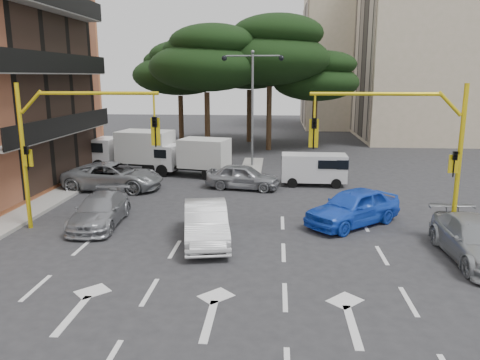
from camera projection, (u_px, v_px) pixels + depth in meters
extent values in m
plane|color=#28282B|center=(229.00, 251.00, 17.10)|extent=(120.00, 120.00, 0.00)
cube|color=gray|center=(252.00, 166.00, 32.65)|extent=(1.40, 6.00, 0.15)
cube|color=black|center=(45.00, 81.00, 24.37)|extent=(0.12, 14.72, 11.20)
cube|color=#C2B491|center=(470.00, 46.00, 44.73)|extent=(20.00, 12.00, 18.00)
cube|color=black|center=(363.00, 52.00, 45.61)|extent=(0.12, 11.04, 16.20)
cube|color=#C2B491|center=(371.00, 61.00, 57.16)|extent=(16.00, 12.00, 16.00)
cube|color=black|center=(304.00, 65.00, 57.89)|extent=(0.12, 11.04, 14.20)
cylinder|color=#382616|center=(207.00, 123.00, 38.27)|extent=(0.44, 0.44, 4.95)
ellipsoid|color=black|center=(207.00, 67.00, 37.29)|extent=(9.15, 9.15, 3.87)
ellipsoid|color=black|center=(213.00, 42.00, 36.45)|extent=(6.86, 6.86, 2.86)
ellipsoid|color=black|center=(201.00, 50.00, 37.34)|extent=(6.07, 6.07, 2.64)
cylinder|color=#382616|center=(269.00, 118.00, 39.78)|extent=(0.44, 0.44, 5.40)
ellipsoid|color=black|center=(270.00, 60.00, 38.72)|extent=(9.98, 9.98, 4.22)
ellipsoid|color=black|center=(277.00, 33.00, 37.84)|extent=(7.49, 7.49, 3.12)
ellipsoid|color=black|center=(264.00, 42.00, 38.73)|extent=(6.62, 6.62, 2.88)
cylinder|color=#382616|center=(181.00, 121.00, 42.44)|extent=(0.44, 0.44, 4.50)
ellipsoid|color=black|center=(180.00, 75.00, 41.55)|extent=(8.32, 8.32, 3.52)
ellipsoid|color=black|center=(185.00, 55.00, 40.75)|extent=(6.24, 6.24, 2.60)
ellipsoid|color=black|center=(175.00, 61.00, 41.62)|extent=(5.52, 5.52, 2.40)
cylinder|color=#382616|center=(314.00, 124.00, 41.57)|extent=(0.44, 0.44, 4.05)
ellipsoid|color=black|center=(316.00, 83.00, 40.77)|extent=(7.49, 7.49, 3.17)
ellipsoid|color=black|center=(324.00, 64.00, 40.00)|extent=(5.62, 5.62, 2.34)
ellipsoid|color=black|center=(310.00, 70.00, 40.87)|extent=(4.97, 4.97, 2.16)
cylinder|color=#382616|center=(249.00, 116.00, 44.85)|extent=(0.44, 0.44, 4.95)
ellipsoid|color=black|center=(249.00, 68.00, 43.87)|extent=(9.15, 9.15, 3.87)
ellipsoid|color=black|center=(256.00, 47.00, 43.03)|extent=(6.86, 6.86, 2.86)
ellipsoid|color=black|center=(244.00, 54.00, 43.92)|extent=(6.07, 6.07, 2.64)
cylinder|color=yellow|center=(459.00, 164.00, 17.73)|extent=(0.18, 0.18, 6.00)
cylinder|color=yellow|center=(450.00, 104.00, 17.28)|extent=(0.95, 0.14, 0.95)
cylinder|color=yellow|center=(375.00, 94.00, 17.42)|extent=(4.80, 0.14, 0.14)
cylinder|color=yellow|center=(315.00, 106.00, 17.68)|extent=(0.08, 0.08, 0.90)
imported|color=black|center=(314.00, 133.00, 17.91)|extent=(0.20, 0.24, 1.20)
cube|color=yellow|center=(314.00, 133.00, 17.99)|extent=(0.36, 0.06, 1.10)
imported|color=black|center=(454.00, 164.00, 17.60)|extent=(0.16, 0.20, 1.00)
cube|color=yellow|center=(453.00, 164.00, 17.70)|extent=(0.35, 0.08, 0.70)
cylinder|color=yellow|center=(24.00, 158.00, 19.05)|extent=(0.18, 0.18, 6.00)
cylinder|color=yellow|center=(31.00, 102.00, 18.52)|extent=(0.95, 0.14, 0.95)
cylinder|color=yellow|center=(98.00, 93.00, 18.23)|extent=(4.80, 0.14, 0.14)
cylinder|color=yellow|center=(154.00, 105.00, 18.16)|extent=(0.08, 0.08, 0.90)
imported|color=black|center=(155.00, 132.00, 18.39)|extent=(0.20, 0.24, 1.20)
cube|color=yellow|center=(156.00, 132.00, 18.47)|extent=(0.36, 0.06, 1.10)
imported|color=black|center=(27.00, 158.00, 18.89)|extent=(0.16, 0.20, 1.00)
cube|color=yellow|center=(28.00, 158.00, 18.98)|extent=(0.35, 0.08, 0.70)
cylinder|color=slate|center=(252.00, 111.00, 31.81)|extent=(0.16, 0.16, 7.50)
cylinder|color=slate|center=(239.00, 56.00, 31.08)|extent=(1.80, 0.10, 0.10)
sphere|color=black|center=(224.00, 58.00, 31.19)|extent=(0.36, 0.36, 0.36)
cylinder|color=slate|center=(266.00, 56.00, 30.95)|extent=(1.80, 0.10, 0.10)
sphere|color=black|center=(281.00, 58.00, 30.90)|extent=(0.36, 0.36, 0.36)
sphere|color=slate|center=(253.00, 52.00, 30.96)|extent=(0.24, 0.24, 0.24)
imported|color=silver|center=(206.00, 223.00, 17.90)|extent=(2.42, 4.80, 1.51)
imported|color=blue|center=(353.00, 207.00, 19.95)|extent=(4.70, 4.41, 1.57)
imported|color=#919398|center=(100.00, 210.00, 19.91)|extent=(2.11, 4.60, 1.30)
imported|color=gray|center=(114.00, 176.00, 26.15)|extent=(5.64, 2.88, 1.52)
imported|color=gray|center=(243.00, 177.00, 26.34)|extent=(4.36, 2.34, 1.41)
imported|color=#989C9F|center=(476.00, 240.00, 16.12)|extent=(2.13, 4.98, 1.43)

